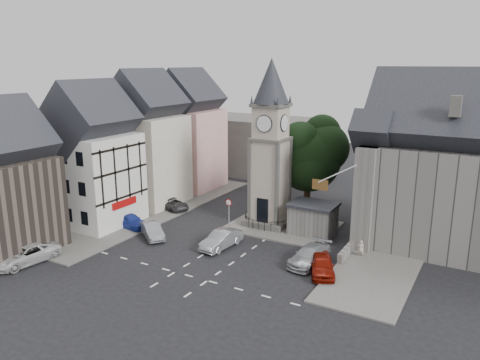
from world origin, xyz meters
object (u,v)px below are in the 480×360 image
Objects in this scene: clock_tower at (270,145)px; pedestrian at (361,249)px; stone_shelter at (313,219)px; car_west_blue at (130,221)px; car_east_red at (322,265)px.

clock_tower is 13.07m from pedestrian.
clock_tower reaches higher than stone_shelter.
car_west_blue is at bearing -146.57° from clock_tower.
stone_shelter is at bearing -5.84° from clock_tower.
car_east_red is at bearing 57.32° from pedestrian.
stone_shelter is 1.00× the size of car_west_blue.
car_west_blue is (-16.30, -7.10, -0.81)m from stone_shelter.
car_east_red is 4.92m from pedestrian.
stone_shelter reaches higher than car_west_blue.
pedestrian is (5.41, -3.01, -0.80)m from stone_shelter.
car_west_blue is 0.99× the size of car_east_red.
pedestrian is at bearing -71.60° from car_west_blue.
car_east_red is 2.89× the size of pedestrian.
car_east_red is (8.50, -8.12, -7.38)m from clock_tower.
car_west_blue is at bearing -156.46° from stone_shelter.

